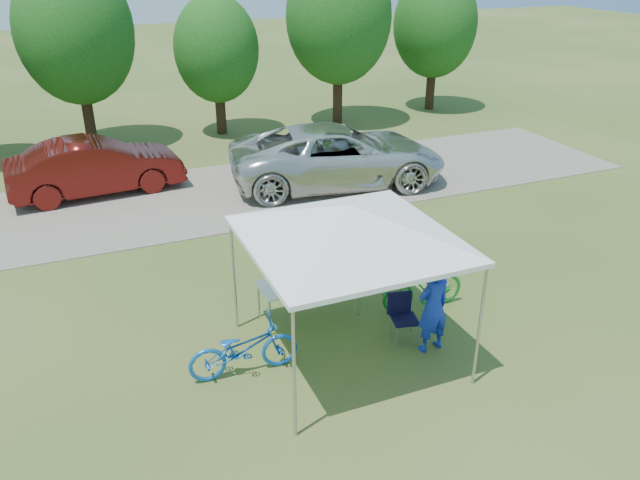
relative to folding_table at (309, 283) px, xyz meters
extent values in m
plane|color=#2D5119|center=(0.16, -1.34, -0.71)|extent=(100.00, 100.00, 0.00)
cube|color=gray|center=(0.16, 6.66, -0.70)|extent=(24.00, 5.00, 0.02)
cylinder|color=#A5A5AA|center=(-1.34, -2.84, 0.34)|extent=(0.05, 0.05, 2.10)
cylinder|color=#A5A5AA|center=(1.66, -2.84, 0.34)|extent=(0.05, 0.05, 2.10)
cylinder|color=#A5A5AA|center=(-1.34, 0.16, 0.34)|extent=(0.05, 0.05, 2.10)
cylinder|color=#A5A5AA|center=(1.66, 0.16, 0.34)|extent=(0.05, 0.05, 2.10)
cube|color=white|center=(0.16, -1.34, 1.43)|extent=(3.15, 3.15, 0.08)
pyramid|color=white|center=(0.16, -1.34, 2.02)|extent=(4.53, 4.53, 0.55)
cylinder|color=#382314|center=(-2.84, 12.96, 0.30)|extent=(0.36, 0.36, 2.03)
ellipsoid|color=#144711|center=(-2.84, 12.96, 3.06)|extent=(3.71, 3.71, 4.64)
cylinder|color=#382314|center=(1.66, 12.76, 0.09)|extent=(0.36, 0.36, 1.61)
ellipsoid|color=#144711|center=(1.66, 12.76, 2.28)|extent=(2.94, 2.94, 3.68)
cylinder|color=#382314|center=(6.16, 12.46, 0.34)|extent=(0.36, 0.36, 2.10)
ellipsoid|color=#144711|center=(6.16, 12.46, 3.19)|extent=(3.84, 3.84, 4.80)
cylinder|color=#382314|center=(10.66, 13.06, 0.20)|extent=(0.36, 0.36, 1.82)
ellipsoid|color=#144711|center=(10.66, 13.06, 2.67)|extent=(3.33, 3.33, 4.16)
cube|color=white|center=(0.00, 0.00, 0.02)|extent=(1.84, 0.77, 0.04)
cylinder|color=#A5A5AA|center=(-0.87, -0.33, -0.36)|extent=(0.04, 0.04, 0.72)
cylinder|color=#A5A5AA|center=(0.87, -0.33, -0.36)|extent=(0.04, 0.04, 0.72)
cylinder|color=#A5A5AA|center=(-0.87, 0.33, -0.36)|extent=(0.04, 0.04, 0.72)
cylinder|color=#A5A5AA|center=(0.87, 0.33, -0.36)|extent=(0.04, 0.04, 0.72)
cube|color=black|center=(1.26, -1.34, -0.31)|extent=(0.51, 0.51, 0.04)
cube|color=black|center=(1.26, -1.13, -0.08)|extent=(0.43, 0.13, 0.43)
cylinder|color=#A5A5AA|center=(1.07, -1.53, -0.52)|extent=(0.02, 0.02, 0.38)
cylinder|color=#A5A5AA|center=(1.45, -1.53, -0.52)|extent=(0.02, 0.02, 0.38)
cylinder|color=#A5A5AA|center=(1.07, -1.15, -0.52)|extent=(0.02, 0.02, 0.38)
cylinder|color=#A5A5AA|center=(1.45, -1.15, -0.52)|extent=(0.02, 0.02, 0.38)
cube|color=white|center=(-0.27, 0.00, 0.20)|extent=(0.48, 0.32, 0.32)
cube|color=white|center=(-0.27, 0.00, 0.38)|extent=(0.50, 0.34, 0.04)
cylinder|color=yellow|center=(0.56, -0.05, 0.07)|extent=(0.07, 0.07, 0.05)
imported|color=#152EAB|center=(1.53, -1.76, 0.12)|extent=(0.64, 0.46, 1.67)
imported|color=blue|center=(-1.59, -1.18, -0.24)|extent=(1.81, 0.70, 0.94)
imported|color=#1C802C|center=(2.09, -0.56, -0.22)|extent=(1.68, 0.57, 0.99)
imported|color=silver|center=(3.38, 6.24, 0.15)|extent=(6.49, 3.82, 1.69)
imported|color=#56110E|center=(-3.03, 8.15, 0.07)|extent=(4.74, 1.99, 1.52)
camera|label=1|loc=(-3.64, -9.24, 5.60)|focal=35.00mm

